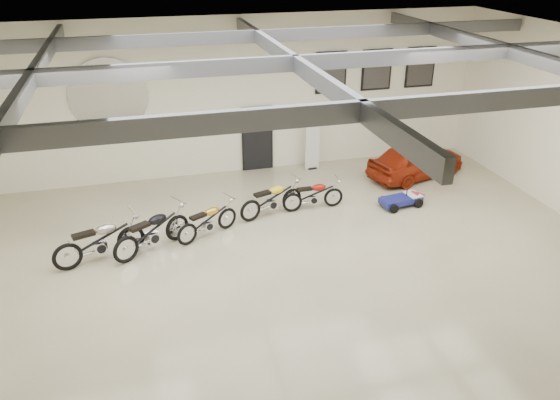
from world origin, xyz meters
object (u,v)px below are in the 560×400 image
object	(u,v)px
motorcycle_gold	(207,220)
motorcycle_red	(313,194)
banner_stand	(313,143)
motorcycle_black	(152,231)
vintage_car	(416,160)
motorcycle_yellow	(271,198)
go_kart	(405,197)
motorcycle_silver	(99,240)

from	to	relation	value
motorcycle_gold	motorcycle_red	world-z (taller)	motorcycle_gold
banner_stand	motorcycle_black	size ratio (longest dim) A/B	0.84
motorcycle_gold	vintage_car	world-z (taller)	vintage_car
banner_stand	motorcycle_gold	world-z (taller)	banner_stand
motorcycle_red	motorcycle_yellow	bearing A→B (deg)	-178.54
motorcycle_black	motorcycle_gold	xyz separation A→B (m)	(1.42, 0.36, -0.08)
go_kart	motorcycle_yellow	bearing A→B (deg)	165.17
banner_stand	go_kart	size ratio (longest dim) A/B	1.20
motorcycle_silver	go_kart	world-z (taller)	motorcycle_silver
motorcycle_red	go_kart	size ratio (longest dim) A/B	1.17
motorcycle_black	go_kart	world-z (taller)	motorcycle_black
banner_stand	vintage_car	distance (m)	3.40
motorcycle_black	vintage_car	distance (m)	8.89
motorcycle_silver	motorcycle_red	bearing A→B (deg)	-5.39
motorcycle_gold	go_kart	xyz separation A→B (m)	(5.78, 0.33, -0.20)
motorcycle_black	motorcycle_gold	distance (m)	1.47
banner_stand	go_kart	bearing A→B (deg)	-68.42
motorcycle_yellow	vintage_car	size ratio (longest dim) A/B	0.58
motorcycle_yellow	go_kart	bearing A→B (deg)	-24.48
motorcycle_black	motorcycle_yellow	bearing A→B (deg)	-13.11
motorcycle_yellow	motorcycle_black	bearing A→B (deg)	-179.80
motorcycle_black	motorcycle_red	world-z (taller)	motorcycle_black
motorcycle_silver	motorcycle_red	distance (m)	5.95
motorcycle_yellow	go_kart	world-z (taller)	motorcycle_yellow
motorcycle_yellow	vintage_car	xyz separation A→B (m)	(5.19, 1.45, 0.07)
motorcycle_silver	vintage_car	xyz separation A→B (m)	(9.75, 2.72, 0.01)
banner_stand	go_kart	xyz separation A→B (m)	(1.72, -3.38, -0.63)
motorcycle_gold	motorcycle_silver	bearing A→B (deg)	163.07
motorcycle_gold	motorcycle_red	size ratio (longest dim) A/B	1.03
go_kart	vintage_car	distance (m)	2.31
banner_stand	go_kart	world-z (taller)	banner_stand
motorcycle_black	motorcycle_yellow	distance (m)	3.50
motorcycle_gold	motorcycle_yellow	xyz separation A→B (m)	(1.90, 0.75, 0.04)
motorcycle_yellow	vintage_car	bearing A→B (deg)	-2.65
motorcycle_black	go_kart	xyz separation A→B (m)	(7.20, 0.69, -0.28)
motorcycle_yellow	motorcycle_red	bearing A→B (deg)	-15.99
vintage_car	motorcycle_black	bearing A→B (deg)	89.50
banner_stand	motorcycle_gold	size ratio (longest dim) A/B	0.99
banner_stand	motorcycle_silver	xyz separation A→B (m)	(-6.72, -4.22, -0.34)
motorcycle_black	vintage_car	world-z (taller)	vintage_car
motorcycle_red	banner_stand	bearing A→B (deg)	71.60
motorcycle_gold	banner_stand	bearing A→B (deg)	14.51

